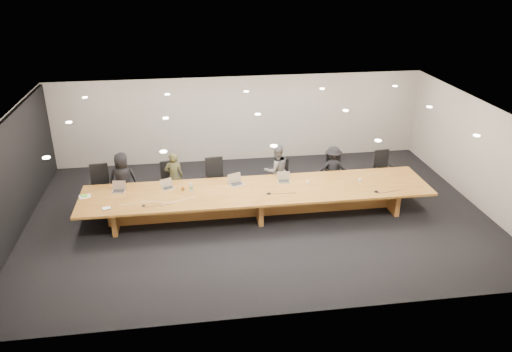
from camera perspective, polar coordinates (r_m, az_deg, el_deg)
The scene contains 28 objects.
ground at distance 13.22m, azimuth 0.19°, elevation -4.49°, with size 12.00×12.00×0.00m, color black.
back_wall at distance 16.34m, azimuth -1.88°, elevation 6.53°, with size 12.00×0.02×2.80m, color beige.
left_wall_panel at distance 13.20m, azimuth -26.24°, elevation -0.56°, with size 0.08×7.84×2.74m, color black.
conference_table at distance 12.98m, azimuth 0.19°, elevation -2.47°, with size 9.00×1.80×0.75m.
chair_far_left at distance 14.10m, azimuth -17.38°, elevation -1.11°, with size 0.59×0.59×1.16m, color black, non-canonical shape.
chair_left at distance 14.08m, azimuth -9.75°, elevation -0.55°, with size 0.55×0.55×1.08m, color black, non-canonical shape.
chair_mid_left at distance 13.90m, azimuth -4.63°, elevation -0.36°, with size 0.60×0.60×1.18m, color black, non-canonical shape.
chair_mid_right at distance 14.28m, azimuth 2.81°, elevation -0.02°, with size 0.50×0.50×0.99m, color black, non-canonical shape.
chair_right at distance 14.59m, azimuth 9.16°, elevation 0.46°, with size 0.56×0.56×1.10m, color black, non-canonical shape.
chair_far_right at distance 15.13m, azimuth 14.40°, elevation 0.81°, with size 0.55×0.55×1.08m, color black, non-canonical shape.
person_a at distance 13.90m, azimuth -14.97°, elevation -0.38°, with size 0.74×0.48×1.52m, color black.
person_b at distance 13.92m, azimuth -9.34°, elevation -0.07°, with size 0.51×0.34×1.40m, color #37351E.
person_c at distance 14.01m, azimuth 2.34°, elevation 0.66°, with size 0.74×0.57×1.51m, color #555558.
person_d at distance 14.54m, azimuth 8.74°, elevation 0.89°, with size 0.86×0.49×1.33m, color black.
laptop_a at distance 13.17m, azimuth -15.50°, elevation -1.24°, with size 0.34×0.24×0.26m, color #C9B399, non-canonical shape.
laptop_b at distance 13.08m, azimuth -10.03°, elevation -0.93°, with size 0.31×0.23×0.25m, color #BCAC8F, non-canonical shape.
laptop_c at distance 13.09m, azimuth -2.22°, elevation -0.43°, with size 0.37×0.27×0.29m, color #BEAA91, non-canonical shape.
laptop_d at distance 13.27m, azimuth 3.21°, elevation -0.16°, with size 0.33×0.24×0.26m, color tan, non-canonical shape.
water_bottle at distance 12.81m, azimuth -7.41°, elevation -1.34°, with size 0.07×0.07×0.23m, color #B2C3BC.
amber_mug at distance 12.94m, azimuth -8.37°, elevation -1.44°, with size 0.08×0.08×0.10m, color brown.
paper_cup_near at distance 13.27m, azimuth 5.90°, elevation -0.69°, with size 0.07×0.07×0.08m, color white.
paper_cup_far at distance 13.58m, azimuth 11.79°, elevation -0.47°, with size 0.07×0.07×0.09m, color white.
notepad at distance 13.21m, azimuth -18.97°, elevation -2.23°, with size 0.28×0.22×0.02m, color white.
lime_gadget at distance 13.21m, azimuth -18.99°, elevation -2.13°, with size 0.17×0.10×0.03m, color #5BD137.
av_box at distance 12.43m, azimuth -16.70°, elevation -3.57°, with size 0.19×0.14×0.03m, color #A5A5AA.
mic_left at distance 12.36m, azimuth -12.74°, elevation -3.29°, with size 0.10×0.10×0.03m, color black.
mic_center at distance 12.65m, azimuth 1.48°, elevation -1.97°, with size 0.13×0.13×0.03m, color black.
mic_right at distance 13.11m, azimuth 13.59°, elevation -1.70°, with size 0.13×0.13×0.03m, color black.
Camera 1 is at (-1.71, -11.48, 6.31)m, focal length 35.00 mm.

